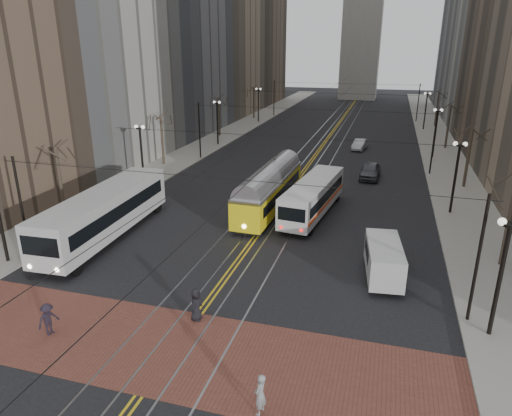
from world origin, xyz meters
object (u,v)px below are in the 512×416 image
Objects in this scene: pedestrian_b at (260,394)px; pedestrian_d at (48,319)px; sedan_grey at (370,171)px; cargo_van at (383,262)px; pedestrian_a at (196,304)px; sedan_silver at (360,144)px; rear_bus at (313,198)px; transit_bus at (105,215)px; streetcar at (269,193)px.

pedestrian_d is (-10.78, 1.95, -0.04)m from pedestrian_b.
sedan_grey is 34.10m from pedestrian_d.
pedestrian_b is at bearing -115.32° from cargo_van.
sedan_silver is at bearing -5.56° from pedestrian_a.
cargo_van is (5.65, -9.32, -0.32)m from rear_bus.
rear_bus is 16.52m from pedestrian_a.
cargo_van is 21.64m from sedan_grey.
transit_bus is 8.40× the size of pedestrian_d.
transit_bus is 1.08× the size of streetcar.
pedestrian_a is (0.58, -16.45, -0.61)m from streetcar.
sedan_silver is (1.86, 25.78, -0.73)m from rear_bus.
streetcar is at bearing 40.00° from transit_bus.
transit_bus is 12.91m from streetcar.
transit_bus is 2.87× the size of sedan_grey.
rear_bus is at bearing -104.57° from sedan_grey.
pedestrian_a is at bearing -39.97° from transit_bus.
pedestrian_b is (14.76, -12.74, -0.83)m from transit_bus.
streetcar is 3.09× the size of sedan_silver.
pedestrian_d is (-9.15, -19.28, -0.58)m from rear_bus.
pedestrian_a is (-4.90, -42.01, 0.19)m from sedan_silver.
pedestrian_b is at bearing -43.29° from transit_bus.
streetcar is at bearing -118.96° from sedan_grey.
pedestrian_a reaches higher than sedan_silver.
streetcar is 3.62m from rear_bus.
cargo_van is at bearing -82.35° from sedan_grey.
transit_bus is 26.81m from sedan_grey.
pedestrian_a is at bearing -44.83° from pedestrian_d.
rear_bus reaches higher than sedan_grey.
streetcar is 7.44× the size of pedestrian_b.
sedan_silver is 47.01m from pedestrian_b.
pedestrian_d is at bearing -72.26° from transit_bus.
transit_bus is 19.51m from pedestrian_b.
transit_bus is 12.74m from pedestrian_a.
pedestrian_d is (-14.80, -9.96, -0.26)m from cargo_van.
pedestrian_a is at bearing -148.17° from cargo_van.
transit_bus is at bearing -140.35° from rear_bus.
rear_bus is 25.86m from sedan_silver.
transit_bus is at bearing -135.66° from streetcar.
pedestrian_d is at bearing -104.02° from streetcar.
pedestrian_a reaches higher than pedestrian_d.
streetcar is 2.67× the size of sedan_grey.
streetcar is 2.58× the size of cargo_van.
pedestrian_a reaches higher than sedan_grey.
cargo_van is at bearing -37.40° from pedestrian_d.
sedan_grey is 29.29m from pedestrian_a.
streetcar is 20.29m from pedestrian_d.
sedan_silver is (-1.98, 13.54, -0.13)m from sedan_grey.
cargo_van reaches higher than sedan_grey.
sedan_silver is at bearing -167.69° from pedestrian_b.
streetcar reaches higher than sedan_grey.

